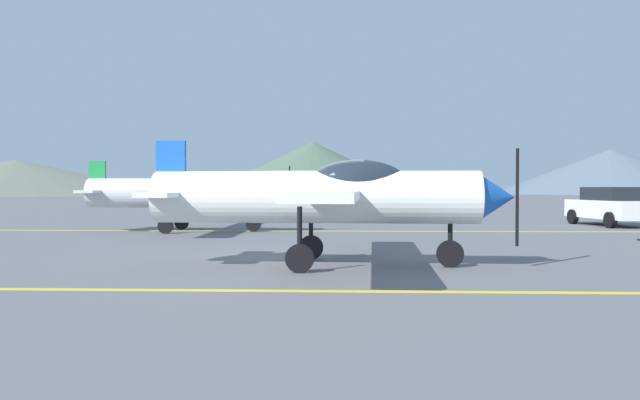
# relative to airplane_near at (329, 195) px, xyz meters

# --- Properties ---
(ground_plane) EXTENTS (400.00, 400.00, 0.00)m
(ground_plane) POSITION_rel_airplane_near_xyz_m (-0.51, 1.26, -1.45)
(ground_plane) COLOR slate
(apron_line_near) EXTENTS (80.00, 0.16, 0.01)m
(apron_line_near) POSITION_rel_airplane_near_xyz_m (-0.51, -3.10, -1.44)
(apron_line_near) COLOR yellow
(apron_line_near) RESTS_ON ground_plane
(apron_line_far) EXTENTS (80.00, 0.16, 0.01)m
(apron_line_far) POSITION_rel_airplane_near_xyz_m (-0.51, 10.11, -1.44)
(apron_line_far) COLOR yellow
(apron_line_far) RESTS_ON ground_plane
(airplane_near) EXTENTS (7.44, 8.58, 2.57)m
(airplane_near) POSITION_rel_airplane_near_xyz_m (0.00, 0.00, 0.00)
(airplane_near) COLOR white
(airplane_near) RESTS_ON ground_plane
(airplane_mid) EXTENTS (7.39, 8.54, 2.57)m
(airplane_mid) POSITION_rel_airplane_near_xyz_m (-5.40, 9.70, 0.00)
(airplane_mid) COLOR silver
(airplane_mid) RESTS_ON ground_plane
(car_sedan) EXTENTS (2.53, 4.52, 1.62)m
(car_sedan) POSITION_rel_airplane_near_xyz_m (11.46, 13.72, -0.60)
(car_sedan) COLOR white
(car_sedan) RESTS_ON ground_plane
(hill_left) EXTENTS (70.89, 70.89, 7.69)m
(hill_left) POSITION_rel_airplane_near_xyz_m (-71.38, 120.67, 2.40)
(hill_left) COLOR slate
(hill_left) RESTS_ON ground_plane
(hill_centerleft) EXTENTS (54.64, 54.64, 12.77)m
(hill_centerleft) POSITION_rel_airplane_near_xyz_m (-7.35, 139.53, 4.94)
(hill_centerleft) COLOR #4C6651
(hill_centerleft) RESTS_ON ground_plane
(hill_centerright) EXTENTS (56.53, 56.53, 10.99)m
(hill_centerright) POSITION_rel_airplane_near_xyz_m (65.52, 142.20, 4.05)
(hill_centerright) COLOR slate
(hill_centerright) RESTS_ON ground_plane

